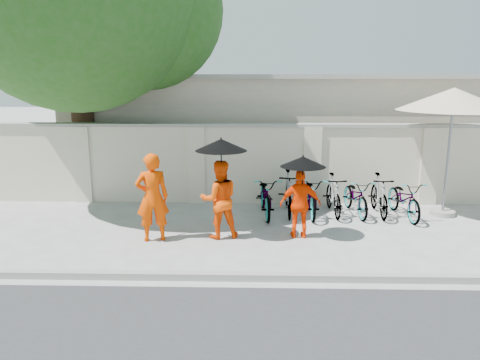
{
  "coord_description": "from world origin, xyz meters",
  "views": [
    {
      "loc": [
        0.45,
        -8.85,
        3.3
      ],
      "look_at": [
        0.19,
        0.92,
        1.1
      ],
      "focal_mm": 35.0,
      "sensor_mm": 36.0,
      "label": 1
    }
  ],
  "objects_px": {
    "monk_left": "(152,197)",
    "patio_umbrella": "(454,101)",
    "monk_center": "(219,199)",
    "monk_right": "(300,204)"
  },
  "relations": [
    {
      "from": "monk_center",
      "to": "patio_umbrella",
      "type": "xyz_separation_m",
      "value": [
        5.26,
        1.7,
        1.92
      ]
    },
    {
      "from": "patio_umbrella",
      "to": "monk_center",
      "type": "bearing_deg",
      "value": -162.09
    },
    {
      "from": "monk_center",
      "to": "patio_umbrella",
      "type": "relative_size",
      "value": 0.49
    },
    {
      "from": "monk_left",
      "to": "patio_umbrella",
      "type": "xyz_separation_m",
      "value": [
        6.6,
        1.91,
        1.83
      ]
    },
    {
      "from": "monk_left",
      "to": "patio_umbrella",
      "type": "relative_size",
      "value": 0.55
    },
    {
      "from": "monk_left",
      "to": "monk_center",
      "type": "relative_size",
      "value": 1.11
    },
    {
      "from": "monk_left",
      "to": "monk_right",
      "type": "height_order",
      "value": "monk_left"
    },
    {
      "from": "monk_left",
      "to": "monk_right",
      "type": "xyz_separation_m",
      "value": [
        2.99,
        0.24,
        -0.19
      ]
    },
    {
      "from": "patio_umbrella",
      "to": "monk_left",
      "type": "bearing_deg",
      "value": -163.81
    },
    {
      "from": "monk_left",
      "to": "monk_right",
      "type": "relative_size",
      "value": 1.26
    }
  ]
}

